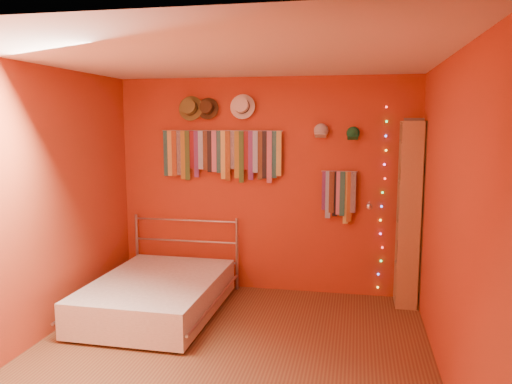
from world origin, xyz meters
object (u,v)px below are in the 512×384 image
Objects in this scene: bookshelf at (413,214)px; bed at (157,295)px; reading_lamp at (369,206)px; tie_rack at (221,153)px.

bookshelf reaches higher than bed.
bed is (-2.15, -0.76, -0.89)m from reading_lamp.
tie_rack is at bearing 175.91° from bookshelf.
reading_lamp is at bearing -176.90° from bookshelf.
tie_rack reaches higher than bed.
reading_lamp is 0.16× the size of bookshelf.
reading_lamp is 0.47m from bookshelf.
reading_lamp is (1.70, -0.18, -0.54)m from tie_rack.
reading_lamp is at bearing -6.03° from tie_rack.
bed is (-0.44, -0.94, -1.43)m from tie_rack.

